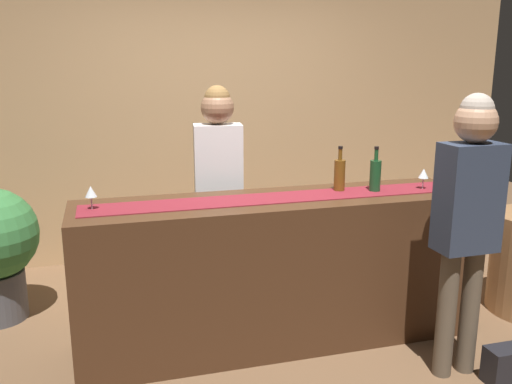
% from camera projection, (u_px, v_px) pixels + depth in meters
% --- Properties ---
extents(ground_plane, '(10.00, 10.00, 0.00)m').
position_uv_depth(ground_plane, '(276.00, 339.00, 3.70)').
color(ground_plane, brown).
extents(back_wall, '(6.00, 0.12, 2.90)m').
position_uv_depth(back_wall, '(216.00, 102.00, 5.13)').
color(back_wall, tan).
rests_on(back_wall, ground).
extents(bar_counter, '(2.56, 0.60, 0.98)m').
position_uv_depth(bar_counter, '(277.00, 271.00, 3.58)').
color(bar_counter, '#472B19').
rests_on(bar_counter, ground).
extents(counter_runner_cloth, '(2.44, 0.28, 0.01)m').
position_uv_depth(counter_runner_cloth, '(277.00, 198.00, 3.47)').
color(counter_runner_cloth, maroon).
rests_on(counter_runner_cloth, bar_counter).
extents(wine_bottle_amber, '(0.07, 0.07, 0.30)m').
position_uv_depth(wine_bottle_amber, '(340.00, 174.00, 3.63)').
color(wine_bottle_amber, brown).
rests_on(wine_bottle_amber, bar_counter).
extents(wine_bottle_green, '(0.07, 0.07, 0.30)m').
position_uv_depth(wine_bottle_green, '(375.00, 175.00, 3.62)').
color(wine_bottle_green, '#194723').
rests_on(wine_bottle_green, bar_counter).
extents(wine_glass_near_customer, '(0.07, 0.07, 0.14)m').
position_uv_depth(wine_glass_near_customer, '(91.00, 192.00, 3.17)').
color(wine_glass_near_customer, silver).
rests_on(wine_glass_near_customer, bar_counter).
extents(wine_glass_mid_counter, '(0.07, 0.07, 0.14)m').
position_uv_depth(wine_glass_mid_counter, '(424.00, 174.00, 3.68)').
color(wine_glass_mid_counter, silver).
rests_on(wine_glass_mid_counter, bar_counter).
extents(bartender, '(0.36, 0.24, 1.67)m').
position_uv_depth(bartender, '(218.00, 176.00, 3.93)').
color(bartender, '#26262B').
rests_on(bartender, ground).
extents(customer_sipping, '(0.34, 0.23, 1.66)m').
position_uv_depth(customer_sipping, '(468.00, 208.00, 3.07)').
color(customer_sipping, brown).
rests_on(customer_sipping, ground).
extents(handbag, '(0.28, 0.14, 0.22)m').
position_uv_depth(handbag, '(509.00, 365.00, 3.18)').
color(handbag, black).
rests_on(handbag, ground).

